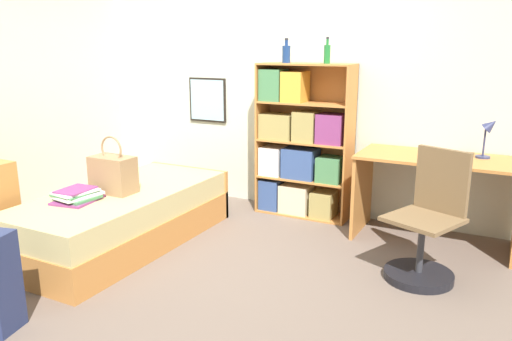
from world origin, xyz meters
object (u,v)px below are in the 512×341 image
at_px(bottle_brown, 327,53).
at_px(bed, 125,217).
at_px(desk_lamp, 489,131).
at_px(handbag, 113,174).
at_px(desk, 436,182).
at_px(bottle_green, 286,53).
at_px(desk_chair, 425,239).
at_px(bookcase, 299,148).
at_px(book_stack_on_bed, 77,195).

bearing_deg(bottle_brown, bed, -133.27).
relative_size(bottle_brown, desk_lamp, 0.68).
bearing_deg(handbag, desk, 29.15).
bearing_deg(bed, handbag, -109.70).
height_order(bottle_green, desk_chair, bottle_green).
height_order(bottle_brown, desk, bottle_brown).
distance_m(bed, desk_chair, 2.48).
bearing_deg(bottle_green, bed, -121.87).
bearing_deg(bookcase, bed, -125.93).
distance_m(bed, bottle_green, 2.16).
xyz_separation_m(book_stack_on_bed, desk_chair, (2.54, 0.90, -0.22)).
relative_size(bed, handbag, 4.15).
bearing_deg(bed, desk, 27.96).
distance_m(bookcase, bottle_brown, 0.96).
distance_m(book_stack_on_bed, desk, 3.00).
distance_m(book_stack_on_bed, bookcase, 2.16).
height_order(desk_lamp, desk_chair, desk_lamp).
bearing_deg(bottle_green, handbag, -121.28).
relative_size(bed, desk_chair, 2.09).
bearing_deg(desk_chair, handbag, -166.74).
distance_m(bottle_green, bottle_brown, 0.43).
bearing_deg(bottle_brown, desk_lamp, -0.15).
xyz_separation_m(bookcase, bottle_green, (-0.15, -0.01, 0.92)).
xyz_separation_m(bottle_brown, desk, (1.07, -0.13, -1.07)).
distance_m(bookcase, desk_chair, 1.72).
bearing_deg(desk, bottle_green, 174.16).
bearing_deg(desk_chair, bottle_brown, 141.68).
bearing_deg(bookcase, book_stack_on_bed, -122.21).
height_order(handbag, bottle_brown, bottle_brown).
xyz_separation_m(handbag, desk_lamp, (2.76, 1.46, 0.36)).
height_order(handbag, bottle_green, bottle_green).
distance_m(book_stack_on_bed, desk_lamp, 3.40).
bearing_deg(desk, bed, -152.04).
relative_size(book_stack_on_bed, desk_chair, 0.40).
relative_size(bookcase, bottle_brown, 6.28).
relative_size(bottle_brown, desk_chair, 0.25).
xyz_separation_m(bed, book_stack_on_bed, (-0.12, -0.40, 0.29)).
relative_size(handbag, bookcase, 0.32).
xyz_separation_m(book_stack_on_bed, bookcase, (1.15, 1.82, 0.16)).
relative_size(bookcase, bottle_green, 6.48).
height_order(handbag, book_stack_on_bed, handbag).
bearing_deg(bottle_green, bottle_brown, -3.75).
xyz_separation_m(bookcase, bottle_brown, (0.27, -0.03, 0.92)).
bearing_deg(handbag, bottle_brown, 47.72).
bearing_deg(bottle_green, desk_chair, -30.59).
height_order(handbag, desk_chair, handbag).
relative_size(handbag, desk_chair, 0.50).
bearing_deg(book_stack_on_bed, desk_lamp, 32.00).
bearing_deg(desk_lamp, handbag, -152.13).
distance_m(bookcase, desk_lamp, 1.73).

